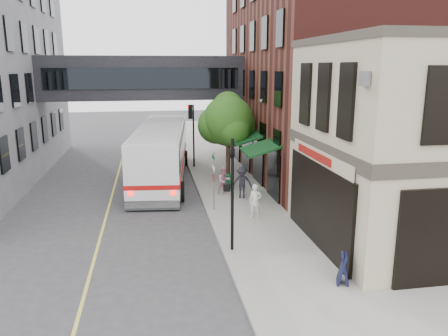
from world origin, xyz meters
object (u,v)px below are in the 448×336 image
object	(u,v)px
pedestrian_a	(255,201)
sandwich_board	(343,269)
newspaper_box	(227,182)
pedestrian_c	(242,182)
bus	(161,151)
pedestrian_b	(224,180)

from	to	relation	value
pedestrian_a	sandwich_board	bearing A→B (deg)	-59.48
sandwich_board	newspaper_box	bearing A→B (deg)	121.14
pedestrian_a	pedestrian_c	distance (m)	3.24
bus	pedestrian_a	xyz separation A→B (m)	(4.22, -8.45, -0.99)
pedestrian_b	newspaper_box	bearing A→B (deg)	56.64
newspaper_box	sandwich_board	bearing A→B (deg)	-97.44
newspaper_box	bus	bearing A→B (deg)	123.59
pedestrian_b	sandwich_board	bearing A→B (deg)	-91.71
pedestrian_b	newspaper_box	world-z (taller)	pedestrian_b
bus	newspaper_box	size ratio (longest dim) A/B	15.46
pedestrian_a	pedestrian_c	size ratio (longest dim) A/B	0.92
bus	pedestrian_b	world-z (taller)	bus
pedestrian_a	pedestrian_b	distance (m)	4.27
bus	newspaper_box	distance (m)	5.16
pedestrian_a	pedestrian_b	xyz separation A→B (m)	(-0.83, 4.18, -0.03)
sandwich_board	pedestrian_a	bearing A→B (deg)	123.84
pedestrian_a	newspaper_box	size ratio (longest dim) A/B	1.91
pedestrian_b	bus	bearing A→B (deg)	115.62
pedestrian_a	sandwich_board	world-z (taller)	pedestrian_a
bus	pedestrian_c	distance (m)	6.79
pedestrian_b	newspaper_box	distance (m)	1.16
pedestrian_b	sandwich_board	size ratio (longest dim) A/B	1.50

